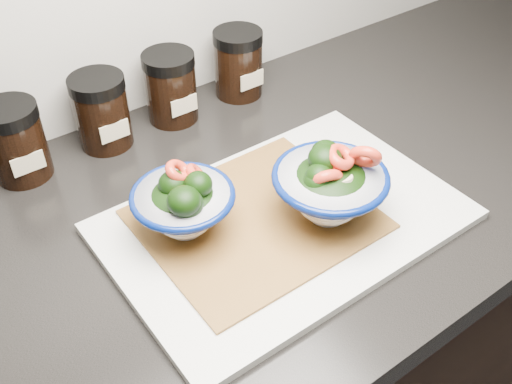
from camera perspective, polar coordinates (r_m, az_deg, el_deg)
countertop at (r=0.78m, az=-9.16°, el=-6.05°), size 3.50×0.60×0.04m
cutting_board at (r=0.78m, az=2.71°, el=-2.77°), size 0.45×0.30×0.01m
bamboo_mat at (r=0.77m, az=-0.00°, el=-2.59°), size 0.28×0.24×0.00m
bowl_left at (r=0.73m, az=-6.88°, el=-1.14°), size 0.13×0.13×0.10m
bowl_right at (r=0.75m, az=6.99°, el=0.54°), size 0.15×0.15×0.12m
spice_jar_b at (r=0.89m, az=-21.90°, el=4.46°), size 0.08×0.08×0.11m
spice_jar_c at (r=0.92m, az=-14.49°, el=7.43°), size 0.08×0.08×0.11m
spice_jar_d at (r=0.96m, az=-8.11°, el=9.86°), size 0.08×0.08×0.11m
spice_jar_e at (r=1.02m, az=-1.69°, el=12.15°), size 0.08×0.08×0.11m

